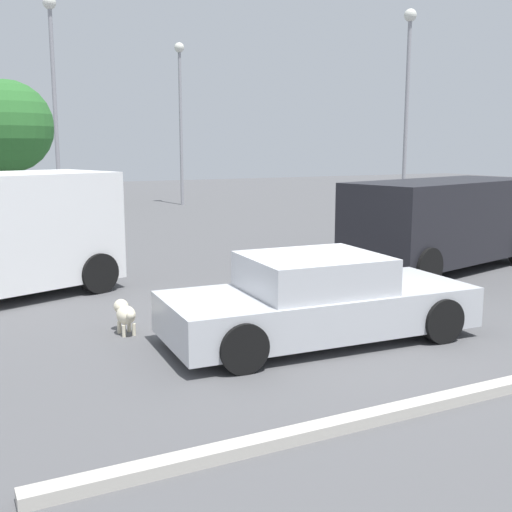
{
  "coord_description": "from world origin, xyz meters",
  "views": [
    {
      "loc": [
        -4.9,
        -7.6,
        2.76
      ],
      "look_at": [
        -0.18,
        1.81,
        0.9
      ],
      "focal_mm": 44.32,
      "sensor_mm": 36.0,
      "label": 1
    }
  ],
  "objects_px": {
    "light_post_far": "(408,82)",
    "suv_dark": "(443,221)",
    "light_post_near": "(180,98)",
    "light_post_mid": "(53,76)",
    "sedan_foreground": "(317,301)",
    "dog": "(125,313)"
  },
  "relations": [
    {
      "from": "dog",
      "to": "light_post_near",
      "type": "distance_m",
      "value": 20.95
    },
    {
      "from": "light_post_far",
      "to": "sedan_foreground",
      "type": "bearing_deg",
      "value": -134.06
    },
    {
      "from": "light_post_far",
      "to": "suv_dark",
      "type": "bearing_deg",
      "value": -124.3
    },
    {
      "from": "light_post_near",
      "to": "light_post_mid",
      "type": "bearing_deg",
      "value": -142.21
    },
    {
      "from": "sedan_foreground",
      "to": "suv_dark",
      "type": "xyz_separation_m",
      "value": [
        5.3,
        3.22,
        0.51
      ]
    },
    {
      "from": "light_post_near",
      "to": "light_post_mid",
      "type": "relative_size",
      "value": 0.95
    },
    {
      "from": "suv_dark",
      "to": "light_post_far",
      "type": "xyz_separation_m",
      "value": [
        5.22,
        7.65,
        3.85
      ]
    },
    {
      "from": "light_post_near",
      "to": "sedan_foreground",
      "type": "bearing_deg",
      "value": -104.89
    },
    {
      "from": "suv_dark",
      "to": "light_post_near",
      "type": "distance_m",
      "value": 17.6
    },
    {
      "from": "light_post_mid",
      "to": "light_post_far",
      "type": "relative_size",
      "value": 1.03
    },
    {
      "from": "sedan_foreground",
      "to": "light_post_mid",
      "type": "relative_size",
      "value": 0.59
    },
    {
      "from": "light_post_mid",
      "to": "suv_dark",
      "type": "bearing_deg",
      "value": -63.16
    },
    {
      "from": "dog",
      "to": "light_post_mid",
      "type": "height_order",
      "value": "light_post_mid"
    },
    {
      "from": "light_post_near",
      "to": "light_post_far",
      "type": "height_order",
      "value": "light_post_far"
    },
    {
      "from": "sedan_foreground",
      "to": "light_post_far",
      "type": "xyz_separation_m",
      "value": [
        10.52,
        10.88,
        4.37
      ]
    },
    {
      "from": "sedan_foreground",
      "to": "light_post_near",
      "type": "xyz_separation_m",
      "value": [
        5.43,
        20.42,
        4.27
      ]
    },
    {
      "from": "dog",
      "to": "light_post_near",
      "type": "bearing_deg",
      "value": -25.0
    },
    {
      "from": "dog",
      "to": "suv_dark",
      "type": "bearing_deg",
      "value": -80.05
    },
    {
      "from": "light_post_near",
      "to": "light_post_far",
      "type": "relative_size",
      "value": 0.98
    },
    {
      "from": "light_post_near",
      "to": "light_post_mid",
      "type": "distance_m",
      "value": 8.03
    },
    {
      "from": "suv_dark",
      "to": "light_post_far",
      "type": "height_order",
      "value": "light_post_far"
    },
    {
      "from": "light_post_mid",
      "to": "light_post_near",
      "type": "bearing_deg",
      "value": 37.79
    }
  ]
}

